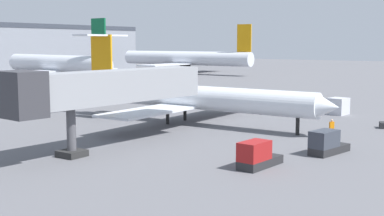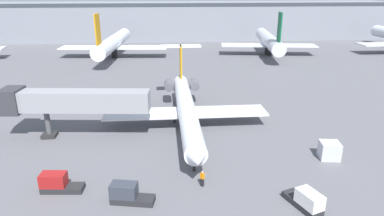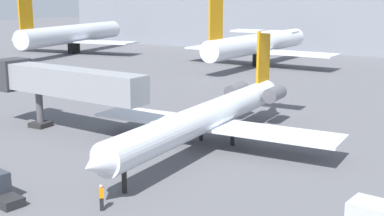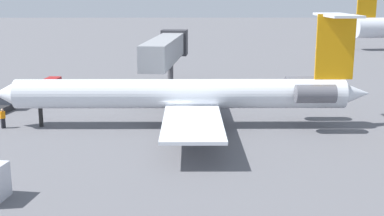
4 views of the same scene
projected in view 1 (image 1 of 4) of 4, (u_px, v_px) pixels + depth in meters
name	position (u px, v px, depth m)	size (l,w,h in m)	color
ground_plane	(195.00, 124.00, 55.04)	(400.00, 400.00, 0.10)	#5B5B60
regional_jet	(183.00, 96.00, 55.30)	(22.99, 32.01, 9.51)	silver
jet_bridge	(101.00, 89.00, 40.84)	(18.95, 4.74, 6.66)	gray
ground_crew_marshaller	(332.00, 128.00, 46.98)	(0.46, 0.47, 1.69)	black
baggage_tug_lead	(326.00, 144.00, 39.97)	(4.20, 2.15, 1.90)	#262628
baggage_tug_trailing	(257.00, 156.00, 35.63)	(4.11, 1.75, 1.90)	#262628
cargo_container_uld	(338.00, 106.00, 62.04)	(2.46, 2.29, 2.00)	silver
parked_airliner_centre	(57.00, 64.00, 106.32)	(27.71, 32.49, 13.03)	silver
parked_airliner_east_mid	(186.00, 59.00, 142.01)	(34.16, 40.67, 13.16)	silver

